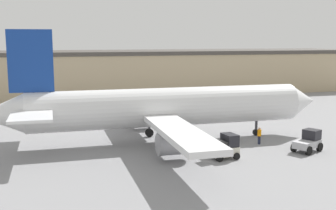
# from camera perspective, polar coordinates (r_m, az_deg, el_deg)

# --- Properties ---
(ground_plane) EXTENTS (400.00, 400.00, 0.00)m
(ground_plane) POSITION_cam_1_polar(r_m,az_deg,el_deg) (44.09, -0.00, -4.94)
(ground_plane) COLOR gray
(terminal_building) EXTENTS (75.60, 15.65, 8.36)m
(terminal_building) POSITION_cam_1_polar(r_m,az_deg,el_deg) (83.41, -0.00, 4.55)
(terminal_building) COLOR tan
(terminal_building) RESTS_ON ground_plane
(airplane) EXTENTS (35.70, 31.75, 11.47)m
(airplane) POSITION_cam_1_polar(r_m,az_deg,el_deg) (43.14, -1.15, -0.39)
(airplane) COLOR silver
(airplane) RESTS_ON ground_plane
(ground_crew_worker) EXTENTS (0.39, 0.39, 1.77)m
(ground_crew_worker) POSITION_cam_1_polar(r_m,az_deg,el_deg) (43.71, 12.26, -4.01)
(ground_crew_worker) COLOR #1E2338
(ground_crew_worker) RESTS_ON ground_plane
(baggage_tug) EXTENTS (3.33, 2.87, 2.03)m
(baggage_tug) POSITION_cam_1_polar(r_m,az_deg,el_deg) (42.27, 18.49, -4.70)
(baggage_tug) COLOR #B2B2B7
(baggage_tug) RESTS_ON ground_plane
(belt_loader_truck) EXTENTS (2.63, 2.36, 2.15)m
(belt_loader_truck) POSITION_cam_1_polar(r_m,az_deg,el_deg) (38.24, 7.71, -5.65)
(belt_loader_truck) COLOR beige
(belt_loader_truck) RESTS_ON ground_plane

